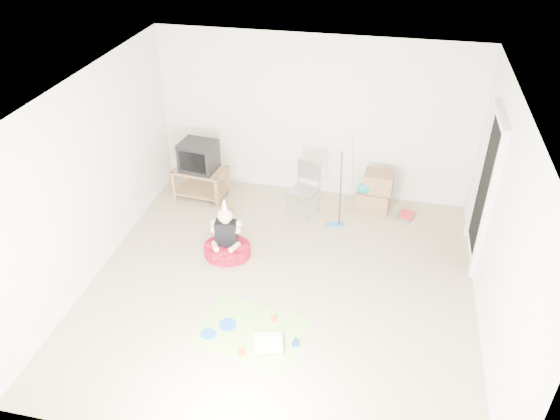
% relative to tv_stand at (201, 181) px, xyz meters
% --- Properties ---
extents(ground, '(5.00, 5.00, 0.00)m').
position_rel_tv_stand_xyz_m(ground, '(1.74, -1.89, -0.30)').
color(ground, tan).
rests_on(ground, ground).
extents(doorway_recess, '(0.02, 0.90, 2.05)m').
position_rel_tv_stand_xyz_m(doorway_recess, '(4.22, -0.69, 0.73)').
color(doorway_recess, black).
rests_on(doorway_recess, ground).
extents(tv_stand, '(0.86, 0.59, 0.51)m').
position_rel_tv_stand_xyz_m(tv_stand, '(0.00, 0.00, 0.00)').
color(tv_stand, olive).
rests_on(tv_stand, ground).
extents(crt_tv, '(0.60, 0.51, 0.47)m').
position_rel_tv_stand_xyz_m(crt_tv, '(-0.00, -0.00, 0.45)').
color(crt_tv, black).
rests_on(crt_tv, tv_stand).
extents(folding_chair, '(0.49, 0.48, 0.88)m').
position_rel_tv_stand_xyz_m(folding_chair, '(1.73, -0.18, 0.13)').
color(folding_chair, '#97979D').
rests_on(folding_chair, ground).
extents(cardboard_boxes, '(0.56, 0.45, 0.65)m').
position_rel_tv_stand_xyz_m(cardboard_boxes, '(2.79, 0.21, 0.01)').
color(cardboard_boxes, '#906745').
rests_on(cardboard_boxes, ground).
extents(floor_mop, '(0.29, 0.37, 1.10)m').
position_rel_tv_stand_xyz_m(floor_mop, '(2.26, -0.39, -0.03)').
color(floor_mop, blue).
rests_on(floor_mop, ground).
extents(book_pile, '(0.28, 0.33, 0.06)m').
position_rel_tv_stand_xyz_m(book_pile, '(3.32, 0.08, -0.27)').
color(book_pile, '#287A4A').
rests_on(book_pile, ground).
extents(seated_woman, '(0.73, 0.73, 0.94)m').
position_rel_tv_stand_xyz_m(seated_woman, '(0.87, -1.44, -0.09)').
color(seated_woman, maroon).
rests_on(seated_woman, ground).
extents(party_mat, '(1.37, 1.09, 0.01)m').
position_rel_tv_stand_xyz_m(party_mat, '(1.57, -2.78, -0.29)').
color(party_mat, '#E53073').
rests_on(party_mat, ground).
extents(birthday_cake, '(0.38, 0.33, 0.15)m').
position_rel_tv_stand_xyz_m(birthday_cake, '(1.83, -2.98, -0.25)').
color(birthday_cake, white).
rests_on(birthday_cake, party_mat).
extents(blue_plate_near, '(0.27, 0.27, 0.01)m').
position_rel_tv_stand_xyz_m(blue_plate_near, '(1.27, -2.75, -0.29)').
color(blue_plate_near, blue).
rests_on(blue_plate_near, party_mat).
extents(blue_plate_far, '(0.22, 0.22, 0.01)m').
position_rel_tv_stand_xyz_m(blue_plate_far, '(1.09, -2.95, -0.29)').
color(blue_plate_far, blue).
rests_on(blue_plate_far, party_mat).
extents(orange_cup_near, '(0.07, 0.07, 0.07)m').
position_rel_tv_stand_xyz_m(orange_cup_near, '(1.79, -2.57, -0.25)').
color(orange_cup_near, '#CE5116').
rests_on(orange_cup_near, party_mat).
extents(orange_cup_far, '(0.09, 0.09, 0.08)m').
position_rel_tv_stand_xyz_m(orange_cup_far, '(1.56, -3.16, -0.25)').
color(orange_cup_far, '#CE5116').
rests_on(orange_cup_far, party_mat).
extents(blue_party_hat, '(0.11, 0.11, 0.14)m').
position_rel_tv_stand_xyz_m(blue_party_hat, '(2.12, -2.88, -0.22)').
color(blue_party_hat, '#1A3BB9').
rests_on(blue_party_hat, party_mat).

